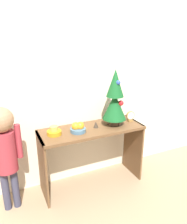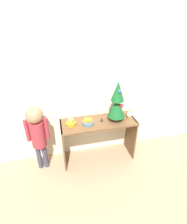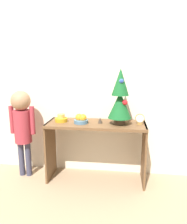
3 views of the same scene
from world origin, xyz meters
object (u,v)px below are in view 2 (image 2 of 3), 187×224
Objects in this scene: figurine at (102,119)px; desk_clock at (130,114)px; singing_bowl at (71,123)px; mini_tree at (117,102)px; fruit_bowl at (88,122)px; child_figure at (37,131)px.

desk_clock is at bearing 0.12° from figurine.
singing_bowl is 0.88m from desk_clock.
desk_clock reaches higher than singing_bowl.
mini_tree reaches higher than fruit_bowl.
fruit_bowl is at bearing -172.86° from figurine.
child_figure is at bearing -179.41° from figurine.
singing_bowl is (-0.66, 0.02, -0.26)m from mini_tree.
mini_tree is 5.07× the size of desk_clock.
figurine is (0.21, 0.03, -0.01)m from fruit_bowl.
figurine is at bearing 0.59° from child_figure.
figurine is at bearing -1.04° from singing_bowl.
desk_clock is at bearing 4.12° from mini_tree.
mini_tree is 4.28× the size of singing_bowl.
mini_tree is 0.33m from figurine.
child_figure is at bearing -179.56° from desk_clock.
fruit_bowl is 0.24m from singing_bowl.
figurine is at bearing -179.88° from desk_clock.
child_figure is at bearing 178.60° from fruit_bowl.
singing_bowl is at bearing 178.96° from figurine.
desk_clock is (0.22, 0.02, -0.23)m from mini_tree.
fruit_bowl reaches higher than figurine.
mini_tree is 3.83× the size of fruit_bowl.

